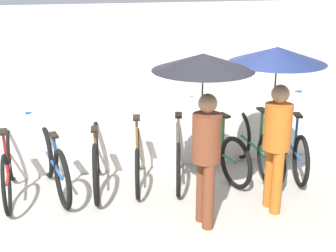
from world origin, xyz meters
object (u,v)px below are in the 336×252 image
(pedestrian_leading, at_px, (204,89))
(parked_bicycle_1, at_px, (53,163))
(parked_bicycle_0, at_px, (9,167))
(parked_bicycle_7, at_px, (291,145))
(parked_bicycle_4, at_px, (178,153))
(parked_bicycle_5, at_px, (215,149))
(pedestrian_center, at_px, (277,80))
(parked_bicycle_2, at_px, (96,158))
(parked_bicycle_3, at_px, (138,157))
(parked_bicycle_6, at_px, (254,145))

(pedestrian_leading, bearing_deg, parked_bicycle_1, 137.42)
(parked_bicycle_0, height_order, parked_bicycle_1, parked_bicycle_0)
(parked_bicycle_7, distance_m, pedestrian_leading, 2.34)
(parked_bicycle_4, height_order, parked_bicycle_5, parked_bicycle_4)
(parked_bicycle_1, height_order, pedestrian_center, pedestrian_center)
(parked_bicycle_4, bearing_deg, parked_bicycle_1, 103.75)
(parked_bicycle_7, bearing_deg, parked_bicycle_2, 101.95)
(parked_bicycle_0, bearing_deg, parked_bicycle_3, -89.90)
(parked_bicycle_0, bearing_deg, parked_bicycle_4, -91.75)
(parked_bicycle_1, xyz_separation_m, parked_bicycle_2, (0.56, 0.02, 0.02))
(parked_bicycle_1, height_order, parked_bicycle_5, parked_bicycle_5)
(parked_bicycle_1, bearing_deg, pedestrian_leading, -137.24)
(parked_bicycle_0, bearing_deg, parked_bicycle_1, -91.56)
(parked_bicycle_1, relative_size, pedestrian_center, 0.87)
(parked_bicycle_4, xyz_separation_m, parked_bicycle_6, (1.11, 0.00, 0.03))
(parked_bicycle_1, relative_size, parked_bicycle_4, 1.04)
(parked_bicycle_0, xyz_separation_m, pedestrian_leading, (2.22, -1.14, 1.19))
(parked_bicycle_3, distance_m, parked_bicycle_5, 1.11)
(pedestrian_center, bearing_deg, parked_bicycle_6, 76.22)
(parked_bicycle_0, height_order, pedestrian_leading, pedestrian_leading)
(parked_bicycle_1, distance_m, parked_bicycle_2, 0.56)
(parked_bicycle_2, height_order, parked_bicycle_7, parked_bicycle_7)
(parked_bicycle_3, distance_m, parked_bicycle_6, 1.66)
(parked_bicycle_0, xyz_separation_m, parked_bicycle_4, (2.22, 0.01, -0.02))
(parked_bicycle_0, bearing_deg, pedestrian_leading, -119.23)
(parked_bicycle_0, relative_size, parked_bicycle_6, 0.94)
(parked_bicycle_5, relative_size, parked_bicycle_7, 0.97)
(parked_bicycle_4, bearing_deg, parked_bicycle_7, -78.05)
(parked_bicycle_2, relative_size, parked_bicycle_4, 1.06)
(parked_bicycle_4, relative_size, parked_bicycle_5, 0.98)
(pedestrian_leading, relative_size, pedestrian_center, 1.00)
(parked_bicycle_7, xyz_separation_m, pedestrian_leading, (-1.67, -1.10, 1.21))
(parked_bicycle_1, relative_size, parked_bicycle_7, 0.99)
(parked_bicycle_5, height_order, parked_bicycle_6, same)
(parked_bicycle_0, xyz_separation_m, pedestrian_center, (3.12, -0.98, 1.20))
(parked_bicycle_0, distance_m, parked_bicycle_4, 2.22)
(parked_bicycle_3, bearing_deg, parked_bicycle_0, 101.58)
(pedestrian_leading, xyz_separation_m, pedestrian_center, (0.91, 0.15, 0.01))
(parked_bicycle_2, distance_m, parked_bicycle_6, 2.22)
(parked_bicycle_1, bearing_deg, parked_bicycle_0, 77.75)
(parked_bicycle_2, xyz_separation_m, pedestrian_center, (2.01, -1.00, 1.19))
(parked_bicycle_4, xyz_separation_m, parked_bicycle_5, (0.55, 0.05, -0.00))
(parked_bicycle_0, distance_m, pedestrian_leading, 2.76)
(parked_bicycle_3, relative_size, pedestrian_center, 0.82)
(parked_bicycle_7, xyz_separation_m, pedestrian_center, (-0.76, -0.95, 1.22))
(parked_bicycle_5, height_order, parked_bicycle_7, parked_bicycle_7)
(parked_bicycle_2, relative_size, pedestrian_leading, 0.89)
(parked_bicycle_2, relative_size, parked_bicycle_3, 1.08)
(parked_bicycle_3, bearing_deg, pedestrian_leading, -145.99)
(parked_bicycle_2, bearing_deg, parked_bicycle_5, -83.47)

